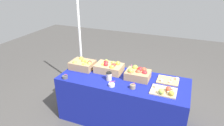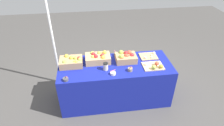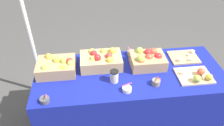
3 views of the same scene
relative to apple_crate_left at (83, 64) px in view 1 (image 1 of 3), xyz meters
name	(u,v)px [view 1 (image 1 of 3)]	position (x,y,z in m)	size (l,w,h in m)	color
ground_plane	(122,119)	(0.72, -0.09, -0.81)	(10.00, 10.00, 0.00)	#474442
table	(122,100)	(0.72, -0.09, -0.44)	(1.90, 0.76, 0.74)	navy
apple_crate_left	(83,64)	(0.00, 0.00, 0.00)	(0.37, 0.29, 0.16)	tan
apple_crate_middle	(109,67)	(0.44, 0.05, 0.00)	(0.42, 0.28, 0.17)	tan
apple_crate_right	(138,74)	(0.92, 0.01, 0.00)	(0.35, 0.27, 0.17)	tan
cutting_board_front	(165,91)	(1.35, -0.25, -0.04)	(0.33, 0.26, 0.09)	#D1B284
cutting_board_back	(168,80)	(1.35, 0.09, -0.06)	(0.30, 0.25, 0.05)	tan
sample_bowl_near	(65,77)	(-0.08, -0.40, -0.05)	(0.08, 0.09, 0.09)	#4C4C51
sample_bowl_mid	(112,85)	(0.65, -0.35, -0.05)	(0.09, 0.09, 0.09)	silver
sample_bowl_far	(133,69)	(0.79, 0.21, -0.05)	(0.08, 0.09, 0.10)	gray
sample_bowl_extra	(133,86)	(0.93, -0.29, -0.04)	(0.08, 0.09, 0.11)	gray
coffee_cup	(109,76)	(0.55, -0.20, -0.01)	(0.08, 0.08, 0.13)	beige
tent_pole	(80,39)	(-0.33, 0.51, 0.24)	(0.04, 0.04, 2.10)	white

